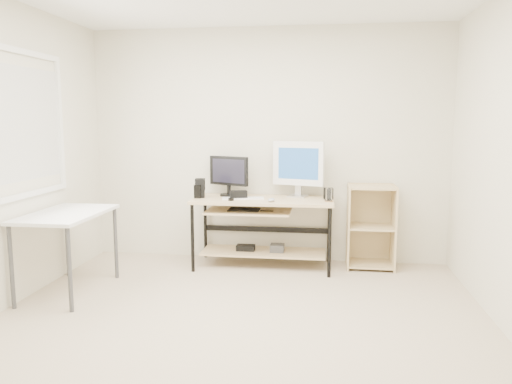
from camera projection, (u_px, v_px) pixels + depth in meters
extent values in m
cube|color=#C0AD93|center=(237.00, 329.00, 3.83)|extent=(4.00, 4.00, 0.01)
cube|color=beige|center=(267.00, 146.00, 5.60)|extent=(4.00, 0.01, 2.60)
cube|color=beige|center=(131.00, 204.00, 1.68)|extent=(4.00, 0.01, 2.60)
cube|color=white|center=(30.00, 124.00, 4.46)|extent=(0.01, 1.00, 1.20)
cube|color=#D6BB87|center=(263.00, 200.00, 5.35)|extent=(1.50, 0.65, 0.03)
cube|color=#D6BB87|center=(249.00, 211.00, 5.33)|extent=(0.90, 0.49, 0.02)
cube|color=#D6BB87|center=(264.00, 252.00, 5.48)|extent=(1.35, 0.46, 0.02)
cube|color=black|center=(244.00, 209.00, 5.34)|extent=(0.33, 0.22, 0.01)
cylinder|color=black|center=(267.00, 211.00, 5.25)|extent=(0.14, 0.01, 0.01)
cube|color=#404043|center=(277.00, 248.00, 5.45)|extent=(0.15, 0.15, 0.08)
cube|color=black|center=(246.00, 248.00, 5.50)|extent=(0.20, 0.12, 0.06)
cylinder|color=black|center=(192.00, 238.00, 5.21)|extent=(0.04, 0.04, 0.72)
cylinder|color=black|center=(205.00, 227.00, 5.77)|extent=(0.04, 0.04, 0.72)
cylinder|color=black|center=(329.00, 243.00, 5.02)|extent=(0.04, 0.04, 0.72)
cylinder|color=black|center=(329.00, 230.00, 5.58)|extent=(0.04, 0.04, 0.72)
cube|color=white|center=(66.00, 214.00, 4.54)|extent=(0.60, 1.00, 0.03)
cylinder|color=#404043|center=(11.00, 267.00, 4.18)|extent=(0.04, 0.04, 0.72)
cylinder|color=#404043|center=(67.00, 241.00, 5.08)|extent=(0.04, 0.04, 0.72)
cylinder|color=#404043|center=(70.00, 270.00, 4.10)|extent=(0.04, 0.04, 0.72)
cylinder|color=#404043|center=(116.00, 243.00, 5.01)|extent=(0.04, 0.04, 0.72)
cube|color=#D8BF87|center=(348.00, 226.00, 5.38)|extent=(0.02, 0.40, 0.90)
cube|color=#D8BF87|center=(394.00, 227.00, 5.32)|extent=(0.02, 0.40, 0.90)
cube|color=#D8BF87|center=(369.00, 223.00, 5.54)|extent=(0.50, 0.02, 0.90)
cube|color=#D8BF87|center=(369.00, 264.00, 5.41)|extent=(0.46, 0.38, 0.02)
cube|color=#D8BF87|center=(371.00, 227.00, 5.35)|extent=(0.46, 0.38, 0.02)
cube|color=#D8BF87|center=(372.00, 187.00, 5.29)|extent=(0.46, 0.38, 0.02)
cylinder|color=black|center=(229.00, 195.00, 5.54)|extent=(0.20, 0.20, 0.02)
cylinder|color=black|center=(229.00, 190.00, 5.53)|extent=(0.04, 0.04, 0.10)
cube|color=black|center=(229.00, 171.00, 5.50)|extent=(0.46, 0.24, 0.32)
cube|color=black|center=(228.00, 171.00, 5.48)|extent=(0.38, 0.17, 0.26)
cube|color=silver|center=(298.00, 196.00, 5.46)|extent=(0.20, 0.18, 0.02)
cylinder|color=silver|center=(298.00, 190.00, 5.46)|extent=(0.05, 0.05, 0.11)
cube|color=white|center=(298.00, 163.00, 5.41)|extent=(0.56, 0.20, 0.48)
cube|color=#225194|center=(298.00, 164.00, 5.38)|extent=(0.47, 0.13, 0.38)
cube|color=white|center=(243.00, 198.00, 5.32)|extent=(0.46, 0.21, 0.02)
ellipsoid|color=#B6B6BB|center=(271.00, 200.00, 5.14)|extent=(0.09, 0.12, 0.04)
cube|color=black|center=(239.00, 195.00, 5.31)|extent=(0.20, 0.13, 0.09)
cube|color=black|center=(200.00, 194.00, 5.42)|extent=(0.11, 0.11, 0.08)
cube|color=black|center=(200.00, 184.00, 5.40)|extent=(0.12, 0.12, 0.12)
cube|color=black|center=(328.00, 193.00, 5.33)|extent=(0.11, 0.11, 0.12)
cube|color=black|center=(198.00, 191.00, 5.36)|extent=(0.07, 0.05, 0.15)
cylinder|color=black|center=(231.00, 199.00, 5.21)|extent=(0.07, 0.07, 0.03)
cube|color=black|center=(327.00, 199.00, 5.27)|extent=(0.06, 0.11, 0.01)
cylinder|color=#B0804F|center=(329.00, 201.00, 5.16)|extent=(0.10, 0.10, 0.01)
cylinder|color=white|center=(329.00, 194.00, 5.15)|extent=(0.08, 0.08, 0.14)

